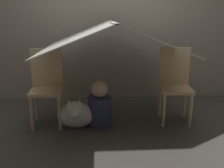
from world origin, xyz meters
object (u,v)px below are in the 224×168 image
at_px(dog, 76,114).
at_px(chair_right, 175,82).
at_px(chair_left, 47,84).
at_px(person_front, 100,106).

bearing_deg(dog, chair_right, 9.37).
relative_size(chair_left, chair_right, 1.00).
bearing_deg(dog, person_front, 14.64).
relative_size(chair_right, person_front, 1.63).
xyz_separation_m(chair_left, person_front, (0.64, -0.13, -0.26)).
distance_m(chair_left, person_front, 0.70).
xyz_separation_m(chair_right, dog, (-1.23, -0.20, -0.31)).
bearing_deg(person_front, dog, -165.36).
distance_m(chair_left, chair_right, 1.59).
bearing_deg(chair_left, dog, -32.86).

